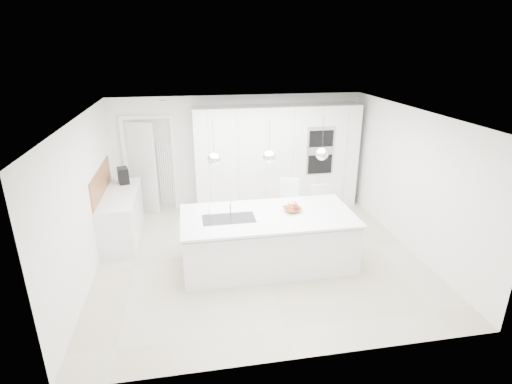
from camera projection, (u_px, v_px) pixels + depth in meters
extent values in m
plane|color=#C1B49B|center=(259.00, 256.00, 7.07)|extent=(5.50, 5.50, 0.00)
plane|color=white|center=(239.00, 152.00, 8.94)|extent=(5.50, 0.00, 5.50)
plane|color=white|center=(85.00, 201.00, 6.19)|extent=(0.00, 5.00, 5.00)
plane|color=white|center=(259.00, 114.00, 6.19)|extent=(5.50, 5.50, 0.00)
cube|color=white|center=(277.00, 158.00, 8.83)|extent=(3.60, 0.60, 2.30)
cube|color=white|center=(138.00, 168.00, 8.59)|extent=(0.76, 0.38, 2.00)
cube|color=white|center=(122.00, 216.00, 7.63)|extent=(0.60, 1.80, 0.86)
cube|color=white|center=(119.00, 194.00, 7.47)|extent=(0.62, 1.82, 0.04)
cube|color=#995A2F|center=(101.00, 182.00, 7.33)|extent=(0.02, 1.80, 0.50)
cube|color=white|center=(268.00, 242.00, 6.66)|extent=(2.80, 1.20, 0.86)
cube|color=white|center=(268.00, 216.00, 6.55)|extent=(2.84, 1.40, 0.04)
cylinder|color=white|center=(230.00, 205.00, 6.53)|extent=(0.02, 0.02, 0.30)
sphere|color=white|center=(214.00, 159.00, 6.01)|extent=(0.20, 0.20, 0.20)
sphere|color=white|center=(269.00, 157.00, 6.15)|extent=(0.20, 0.20, 0.20)
sphere|color=white|center=(322.00, 154.00, 6.28)|extent=(0.20, 0.20, 0.20)
imported|color=#995A2F|center=(292.00, 209.00, 6.66)|extent=(0.36, 0.36, 0.07)
cube|color=black|center=(123.00, 176.00, 7.96)|extent=(0.26, 0.33, 0.31)
sphere|color=#A20C1B|center=(296.00, 209.00, 6.61)|extent=(0.07, 0.07, 0.07)
sphere|color=#A20C1B|center=(295.00, 207.00, 6.67)|extent=(0.09, 0.09, 0.09)
torus|color=gold|center=(292.00, 205.00, 6.64)|extent=(0.24, 0.17, 0.21)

